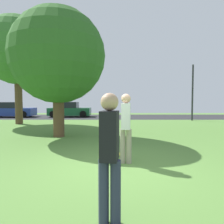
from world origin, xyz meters
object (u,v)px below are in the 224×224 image
at_px(street_lamp_post, 192,93).
at_px(parked_car_blue, 9,110).
at_px(oak_tree_left, 57,56).
at_px(oak_tree_right, 16,50).
at_px(person_thrower, 109,152).
at_px(person_catcher, 125,125).
at_px(frisbee_disc, 117,154).
at_px(parked_car_green, 69,110).

bearing_deg(street_lamp_post, parked_car_blue, 167.99).
xyz_separation_m(oak_tree_left, parked_car_blue, (-7.56, 11.18, -2.93)).
xyz_separation_m(oak_tree_right, person_thrower, (6.42, -11.93, -4.06)).
height_order(person_catcher, street_lamp_post, street_lamp_post).
relative_size(parked_car_blue, street_lamp_post, 1.01).
height_order(person_thrower, frisbee_disc, person_thrower).
distance_m(person_catcher, frisbee_disc, 1.35).
relative_size(oak_tree_right, parked_car_green, 1.81).
height_order(frisbee_disc, street_lamp_post, street_lamp_post).
relative_size(person_catcher, frisbee_disc, 6.70).
bearing_deg(parked_car_green, parked_car_blue, -176.70).
height_order(oak_tree_right, street_lamp_post, oak_tree_right).
xyz_separation_m(parked_car_green, street_lamp_post, (10.74, -3.84, 1.58)).
relative_size(oak_tree_right, frisbee_disc, 27.33).
xyz_separation_m(frisbee_disc, parked_car_green, (-4.42, 14.68, 0.65)).
distance_m(parked_car_blue, street_lamp_post, 16.92).
bearing_deg(oak_tree_right, parked_car_blue, 120.26).
height_order(frisbee_disc, parked_car_blue, parked_car_blue).
xyz_separation_m(person_thrower, frisbee_disc, (0.22, 3.62, -0.96)).
bearing_deg(oak_tree_left, person_catcher, -55.75).
distance_m(oak_tree_right, parked_car_blue, 8.23).
relative_size(frisbee_disc, parked_car_green, 0.07).
relative_size(frisbee_disc, street_lamp_post, 0.06).
height_order(person_catcher, parked_car_blue, person_catcher).
height_order(person_thrower, street_lamp_post, street_lamp_post).
relative_size(parked_car_blue, parked_car_green, 1.12).
relative_size(person_catcher, parked_car_blue, 0.40).
bearing_deg(frisbee_disc, parked_car_green, 106.76).
bearing_deg(frisbee_disc, parked_car_blue, 125.30).
height_order(person_thrower, person_catcher, person_catcher).
height_order(parked_car_blue, parked_car_green, parked_car_green).
relative_size(oak_tree_left, street_lamp_post, 1.27).
xyz_separation_m(person_thrower, parked_car_green, (-4.20, 18.29, -0.30)).
distance_m(oak_tree_right, frisbee_disc, 11.76).
bearing_deg(parked_car_green, person_thrower, -77.06).
distance_m(person_thrower, street_lamp_post, 15.92).
bearing_deg(street_lamp_post, parked_car_green, 160.35).
relative_size(oak_tree_left, frisbee_disc, 21.17).
xyz_separation_m(person_catcher, parked_car_green, (-4.59, 15.57, -0.35)).
xyz_separation_m(person_thrower, street_lamp_post, (6.54, 14.45, 1.28)).
bearing_deg(street_lamp_post, person_catcher, -117.67).
distance_m(person_thrower, person_catcher, 2.75).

